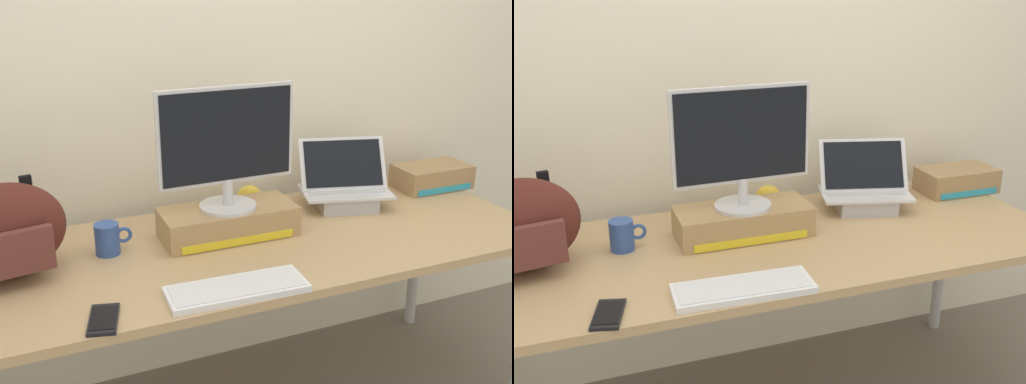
% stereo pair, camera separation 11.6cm
% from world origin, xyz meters
% --- Properties ---
extents(back_wall, '(7.00, 0.10, 2.60)m').
position_xyz_m(back_wall, '(0.00, 0.49, 1.30)').
color(back_wall, silver).
rests_on(back_wall, ground).
extents(desk, '(2.06, 0.79, 0.74)m').
position_xyz_m(desk, '(0.00, 0.00, 0.68)').
color(desk, tan).
rests_on(desk, ground).
extents(toner_box_yellow, '(0.47, 0.21, 0.11)m').
position_xyz_m(toner_box_yellow, '(-0.07, 0.08, 0.79)').
color(toner_box_yellow, '#A88456').
rests_on(toner_box_yellow, desk).
extents(desktop_monitor, '(0.49, 0.20, 0.42)m').
position_xyz_m(desktop_monitor, '(-0.07, 0.08, 1.07)').
color(desktop_monitor, silver).
rests_on(desktop_monitor, toner_box_yellow).
extents(open_laptop, '(0.39, 0.30, 0.26)m').
position_xyz_m(open_laptop, '(0.46, 0.18, 0.80)').
color(open_laptop, '#ADADB2').
rests_on(open_laptop, desk).
extents(external_keyboard, '(0.42, 0.17, 0.02)m').
position_xyz_m(external_keyboard, '(-0.19, -0.31, 0.75)').
color(external_keyboard, white).
rests_on(external_keyboard, desk).
extents(messenger_backpack, '(0.40, 0.29, 0.29)m').
position_xyz_m(messenger_backpack, '(-0.79, 0.05, 0.89)').
color(messenger_backpack, '#4C1E19').
rests_on(messenger_backpack, desk).
extents(coffee_mug, '(0.12, 0.08, 0.10)m').
position_xyz_m(coffee_mug, '(-0.49, 0.10, 0.79)').
color(coffee_mug, '#2D4C93').
rests_on(coffee_mug, desk).
extents(cell_phone, '(0.11, 0.16, 0.01)m').
position_xyz_m(cell_phone, '(-0.58, -0.32, 0.75)').
color(cell_phone, black).
rests_on(cell_phone, desk).
extents(plush_toy, '(0.10, 0.10, 0.10)m').
position_xyz_m(plush_toy, '(0.09, 0.28, 0.79)').
color(plush_toy, gold).
rests_on(plush_toy, desk).
extents(toner_box_cyan, '(0.32, 0.18, 0.10)m').
position_xyz_m(toner_box_cyan, '(0.93, 0.23, 0.79)').
color(toner_box_cyan, '#9E7A51').
rests_on(toner_box_cyan, desk).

